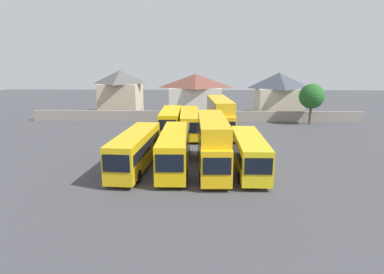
% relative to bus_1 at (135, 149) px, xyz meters
% --- Properties ---
extents(ground, '(140.00, 140.00, 0.00)m').
position_rel_bus_1_xyz_m(ground, '(5.26, 18.07, -2.00)').
color(ground, '#424247').
extents(depot_boundary_wall, '(56.00, 0.50, 1.80)m').
position_rel_bus_1_xyz_m(depot_boundary_wall, '(5.26, 25.45, -1.10)').
color(depot_boundary_wall, gray).
rests_on(depot_boundary_wall, ground).
extents(bus_1, '(3.22, 11.31, 3.51)m').
position_rel_bus_1_xyz_m(bus_1, '(0.00, 0.00, 0.00)').
color(bus_1, gold).
rests_on(bus_1, ground).
extents(bus_2, '(2.72, 11.40, 3.55)m').
position_rel_bus_1_xyz_m(bus_2, '(3.71, 0.17, 0.02)').
color(bus_2, yellow).
rests_on(bus_2, ground).
extents(bus_3, '(2.86, 11.17, 4.97)m').
position_rel_bus_1_xyz_m(bus_3, '(7.26, -0.10, 0.79)').
color(bus_3, '#EEB114').
rests_on(bus_3, ground).
extents(bus_4, '(2.57, 10.43, 3.30)m').
position_rel_bus_1_xyz_m(bus_4, '(10.65, -0.33, -0.11)').
color(bus_4, yellow).
rests_on(bus_4, ground).
extents(bus_5, '(2.78, 10.31, 3.43)m').
position_rel_bus_1_xyz_m(bus_5, '(1.86, 15.33, -0.04)').
color(bus_5, yellow).
rests_on(bus_5, ground).
extents(bus_6, '(3.13, 12.14, 3.26)m').
position_rel_bus_1_xyz_m(bus_6, '(4.59, 15.21, -0.13)').
color(bus_6, yellow).
rests_on(bus_6, ground).
extents(bus_7, '(3.52, 11.65, 4.99)m').
position_rel_bus_1_xyz_m(bus_7, '(8.77, 15.47, 0.81)').
color(bus_7, gold).
rests_on(bus_7, ground).
extents(house_terrace_left, '(7.46, 8.22, 8.39)m').
position_rel_bus_1_xyz_m(house_terrace_left, '(-9.29, 32.87, 2.28)').
color(house_terrace_left, '#C6B293').
rests_on(house_terrace_left, ground).
extents(house_terrace_centre, '(10.21, 6.51, 7.71)m').
position_rel_bus_1_xyz_m(house_terrace_centre, '(5.02, 33.43, 1.94)').
color(house_terrace_centre, silver).
rests_on(house_terrace_centre, ground).
extents(house_terrace_right, '(8.40, 7.58, 8.02)m').
position_rel_bus_1_xyz_m(house_terrace_right, '(20.51, 32.05, 2.10)').
color(house_terrace_right, beige).
rests_on(house_terrace_right, ground).
extents(tree_left_of_lot, '(4.00, 4.00, 6.56)m').
position_rel_bus_1_xyz_m(tree_left_of_lot, '(23.87, 23.45, 2.54)').
color(tree_left_of_lot, brown).
rests_on(tree_left_of_lot, ground).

